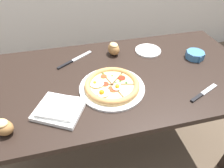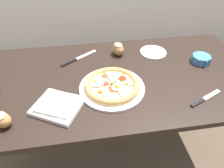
{
  "view_description": "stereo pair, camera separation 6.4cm",
  "coord_description": "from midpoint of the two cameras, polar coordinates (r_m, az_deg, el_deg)",
  "views": [
    {
      "loc": [
        -0.24,
        -0.83,
        1.4
      ],
      "look_at": [
        -0.06,
        -0.1,
        0.76
      ],
      "focal_mm": 32.0,
      "sensor_mm": 36.0,
      "label": 1
    },
    {
      "loc": [
        -0.18,
        -0.84,
        1.4
      ],
      "look_at": [
        -0.06,
        -0.1,
        0.76
      ],
      "focal_mm": 32.0,
      "sensor_mm": 36.0,
      "label": 2
    }
  ],
  "objects": [
    {
      "name": "dining_table",
      "position": [
        1.16,
        3.8,
        -1.4
      ],
      "size": [
        1.53,
        0.77,
        0.73
      ],
      "color": "black",
      "rests_on": "ground_plane"
    },
    {
      "name": "knife_spare",
      "position": [
        1.24,
        -8.06,
        7.27
      ],
      "size": [
        0.22,
        0.16,
        0.01
      ],
      "rotation": [
        0.0,
        0.0,
        0.59
      ],
      "color": "silver",
      "rests_on": "dining_table"
    },
    {
      "name": "pizza",
      "position": [
        1.0,
        1.77,
        -0.53
      ],
      "size": [
        0.33,
        0.33,
        0.05
      ],
      "color": "white",
      "rests_on": "dining_table"
    },
    {
      "name": "bread_piece_near",
      "position": [
        0.92,
        -27.28,
        -9.11
      ],
      "size": [
        0.1,
        0.09,
        0.07
      ],
      "rotation": [
        0.0,
        0.0,
        2.68
      ],
      "color": "#A3703D",
      "rests_on": "dining_table"
    },
    {
      "name": "bread_piece_far",
      "position": [
        1.25,
        3.24,
        9.99
      ],
      "size": [
        0.09,
        0.1,
        0.08
      ],
      "rotation": [
        0.0,
        0.0,
        1.88
      ],
      "color": "#A3703D",
      "rests_on": "dining_table"
    },
    {
      "name": "ground_plane",
      "position": [
        1.65,
        2.8,
        -17.99
      ],
      "size": [
        12.0,
        12.0,
        0.0
      ],
      "primitive_type": "plane",
      "color": "brown"
    },
    {
      "name": "napkin_folded",
      "position": [
        0.93,
        -13.45,
        -6.02
      ],
      "size": [
        0.26,
        0.25,
        0.04
      ],
      "rotation": [
        0.0,
        0.0,
        -0.5
      ],
      "color": "white",
      "rests_on": "dining_table"
    },
    {
      "name": "knife_main",
      "position": [
        1.07,
        26.68,
        -3.76
      ],
      "size": [
        0.19,
        0.1,
        0.01
      ],
      "rotation": [
        0.0,
        0.0,
        0.41
      ],
      "color": "silver",
      "rests_on": "dining_table"
    },
    {
      "name": "ramekin_bowl",
      "position": [
        1.31,
        25.37,
        6.51
      ],
      "size": [
        0.11,
        0.11,
        0.04
      ],
      "color": "teal",
      "rests_on": "dining_table"
    },
    {
      "name": "side_saucer",
      "position": [
        1.31,
        13.05,
        8.79
      ],
      "size": [
        0.16,
        0.16,
        0.01
      ],
      "color": "white",
      "rests_on": "dining_table"
    }
  ]
}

